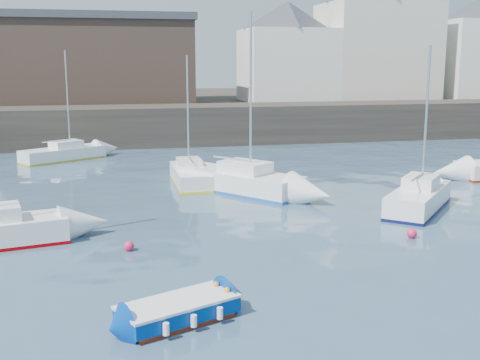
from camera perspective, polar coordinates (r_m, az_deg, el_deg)
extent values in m
plane|color=#2D4760|center=(15.07, 10.29, -14.44)|extent=(220.00, 220.00, 0.00)
cube|color=#28231E|center=(48.03, -6.00, 5.23)|extent=(90.00, 5.00, 3.00)
cube|color=#28231E|center=(65.88, -7.82, 6.72)|extent=(90.00, 32.00, 2.80)
cube|color=beige|center=(60.12, 12.77, 11.76)|extent=(10.00, 8.00, 9.00)
cube|color=white|center=(56.41, 4.48, 10.77)|extent=(8.00, 7.00, 6.50)
pyramid|color=#3A3D44|center=(56.56, 4.55, 15.31)|extent=(11.14, 11.14, 2.45)
cube|color=#3D2D26|center=(55.47, -13.36, 10.76)|extent=(16.00, 10.00, 7.00)
cube|color=#3A3D44|center=(55.58, -13.54, 14.68)|extent=(16.40, 10.40, 0.60)
cube|color=maroon|center=(15.66, -5.85, -13.01)|extent=(2.96, 2.13, 0.14)
cube|color=#003392|center=(15.55, -5.87, -12.15)|extent=(3.24, 2.36, 0.37)
cube|color=white|center=(15.47, -5.89, -11.40)|extent=(3.31, 2.41, 0.07)
cube|color=white|center=(15.53, -5.88, -11.95)|extent=(2.54, 1.77, 0.34)
cube|color=tan|center=(15.50, -5.88, -11.66)|extent=(0.55, 0.90, 0.05)
cylinder|color=white|center=(15.83, -9.70, -11.92)|extent=(0.15, 0.15, 0.30)
cylinder|color=white|center=(14.63, -7.02, -13.85)|extent=(0.15, 0.15, 0.30)
cylinder|color=white|center=(16.16, -7.22, -11.36)|extent=(0.15, 0.15, 0.30)
cylinder|color=white|center=(14.98, -4.40, -13.17)|extent=(0.15, 0.15, 0.30)
cylinder|color=white|center=(16.51, -4.86, -10.80)|extent=(0.15, 0.15, 0.30)
cylinder|color=white|center=(15.36, -1.92, -12.51)|extent=(0.15, 0.15, 0.30)
cube|color=white|center=(30.20, -0.01, -0.17)|extent=(5.85, 6.66, 1.01)
cube|color=#1E58B3|center=(30.29, -0.01, -0.98)|extent=(5.91, 6.72, 0.14)
cube|color=white|center=(29.85, 0.49, 1.23)|extent=(2.73, 2.86, 0.56)
cylinder|color=silver|center=(29.22, 1.02, 8.13)|extent=(0.11, 0.11, 7.77)
cube|color=white|center=(27.62, 16.57, -1.78)|extent=(4.88, 5.13, 0.97)
cube|color=#0D1141|center=(27.72, 16.52, -2.62)|extent=(4.92, 5.18, 0.13)
cube|color=white|center=(27.73, 16.78, -0.15)|extent=(2.22, 2.26, 0.54)
cylinder|color=silver|center=(27.59, 17.24, 5.69)|extent=(0.11, 0.11, 6.17)
cube|color=white|center=(32.29, -4.75, 0.39)|extent=(1.67, 5.16, 0.84)
cube|color=yellow|center=(32.36, -4.74, -0.25)|extent=(1.68, 5.21, 0.11)
cube|color=white|center=(32.42, -4.83, 1.61)|extent=(1.24, 1.81, 0.47)
cylinder|color=silver|center=(32.33, -4.97, 6.46)|extent=(0.09, 0.09, 5.93)
cube|color=white|center=(41.51, -16.44, 2.37)|extent=(5.59, 4.42, 0.82)
cube|color=gold|center=(41.56, -16.42, 1.89)|extent=(5.64, 4.47, 0.11)
cube|color=white|center=(41.55, -16.16, 3.29)|extent=(2.33, 2.14, 0.46)
cylinder|color=silver|center=(41.40, -16.05, 7.36)|extent=(0.09, 0.09, 6.32)
sphere|color=#E5204F|center=(21.38, -10.46, -6.60)|extent=(0.36, 0.36, 0.36)
sphere|color=#E5204F|center=(23.39, 15.97, -5.30)|extent=(0.37, 0.37, 0.37)
sphere|color=#E5204F|center=(30.67, -4.10, -0.99)|extent=(0.39, 0.39, 0.39)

